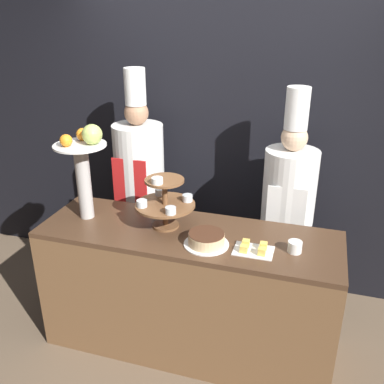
{
  "coord_description": "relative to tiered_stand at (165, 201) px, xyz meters",
  "views": [
    {
      "loc": [
        0.76,
        -2.06,
        2.31
      ],
      "look_at": [
        0.0,
        0.42,
        1.19
      ],
      "focal_mm": 40.0,
      "sensor_mm": 36.0,
      "label": 1
    }
  ],
  "objects": [
    {
      "name": "ground_plane",
      "position": [
        0.17,
        -0.35,
        -1.13
      ],
      "size": [
        14.0,
        14.0,
        0.0
      ],
      "primitive_type": "plane",
      "color": "brown"
    },
    {
      "name": "wall_back",
      "position": [
        0.17,
        0.98,
        0.27
      ],
      "size": [
        10.0,
        0.06,
        2.8
      ],
      "color": "black",
      "rests_on": "ground_plane"
    },
    {
      "name": "buffet_counter",
      "position": [
        0.17,
        -0.03,
        -0.66
      ],
      "size": [
        2.02,
        0.64,
        0.94
      ],
      "color": "brown",
      "rests_on": "ground_plane"
    },
    {
      "name": "tiered_stand",
      "position": [
        0.0,
        0.0,
        0.0
      ],
      "size": [
        0.4,
        0.4,
        0.39
      ],
      "color": "brown",
      "rests_on": "buffet_counter"
    },
    {
      "name": "fruit_pedestal",
      "position": [
        -0.57,
        -0.02,
        0.23
      ],
      "size": [
        0.35,
        0.35,
        0.67
      ],
      "color": "#B2ADA8",
      "rests_on": "buffet_counter"
    },
    {
      "name": "cake_round",
      "position": [
        0.33,
        -0.16,
        -0.15
      ],
      "size": [
        0.29,
        0.29,
        0.08
      ],
      "color": "white",
      "rests_on": "buffet_counter"
    },
    {
      "name": "cup_white",
      "position": [
        0.87,
        -0.08,
        -0.16
      ],
      "size": [
        0.09,
        0.09,
        0.07
      ],
      "color": "white",
      "rests_on": "buffet_counter"
    },
    {
      "name": "cake_square_tray",
      "position": [
        0.63,
        -0.15,
        -0.18
      ],
      "size": [
        0.24,
        0.17,
        0.05
      ],
      "color": "white",
      "rests_on": "buffet_counter"
    },
    {
      "name": "chef_left",
      "position": [
        -0.44,
        0.59,
        -0.12
      ],
      "size": [
        0.41,
        0.41,
        1.9
      ],
      "color": "black",
      "rests_on": "ground_plane"
    },
    {
      "name": "chef_center_left",
      "position": [
        0.77,
        0.59,
        -0.18
      ],
      "size": [
        0.39,
        0.39,
        1.82
      ],
      "color": "#28282D",
      "rests_on": "ground_plane"
    }
  ]
}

